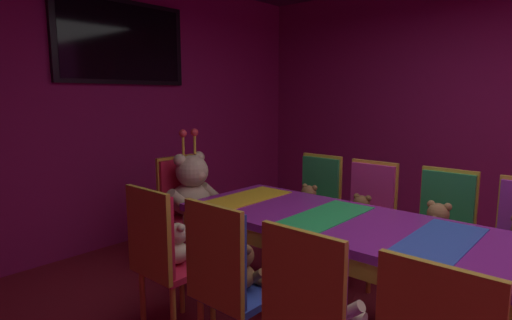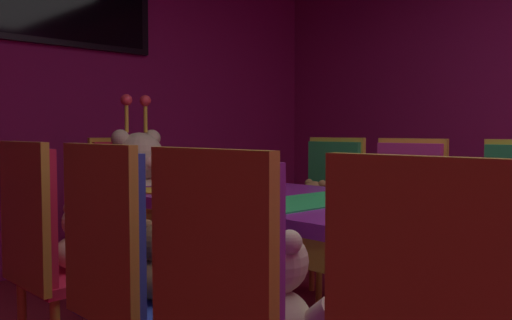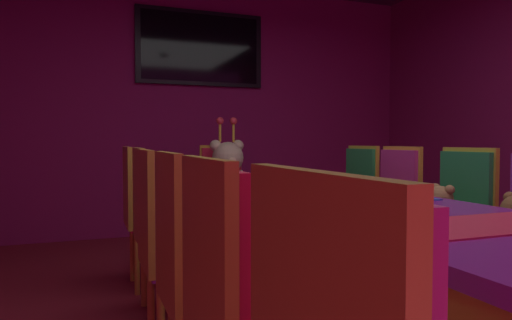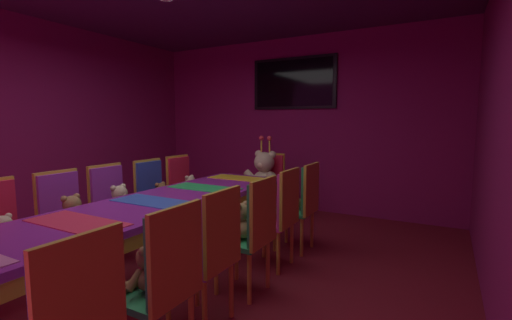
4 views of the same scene
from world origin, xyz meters
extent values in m
cube|color=#8C1959|center=(0.00, 3.20, 1.40)|extent=(5.20, 0.12, 2.80)
cube|color=purple|center=(0.00, 0.00, 0.71)|extent=(0.90, 3.41, 0.05)
cube|color=gold|center=(0.00, 0.00, 0.64)|extent=(0.88, 3.34, 0.10)
cylinder|color=#4C3826|center=(0.38, 1.54, 0.34)|extent=(0.07, 0.07, 0.69)
cylinder|color=#4C3826|center=(-0.38, 1.54, 0.34)|extent=(0.07, 0.07, 0.69)
cube|color=blue|center=(0.00, 0.00, 0.74)|extent=(0.77, 0.32, 0.01)
cube|color=green|center=(0.00, 0.73, 0.74)|extent=(0.77, 0.32, 0.01)
cube|color=yellow|center=(0.00, 1.45, 0.74)|extent=(0.77, 0.32, 0.01)
sphere|color=#9E7247|center=(-0.73, -0.28, 0.69)|extent=(0.16, 0.16, 0.16)
sphere|color=tan|center=(-0.68, -0.28, 0.68)|extent=(0.06, 0.06, 0.06)
sphere|color=#9E7247|center=(-0.75, -0.22, 0.75)|extent=(0.06, 0.06, 0.06)
cube|color=purple|center=(-0.94, 0.25, 0.71)|extent=(0.05, 0.38, 0.50)
cube|color=gold|center=(-0.96, 0.25, 0.71)|extent=(0.03, 0.41, 0.55)
ellipsoid|color=beige|center=(-0.76, 0.25, 0.55)|extent=(0.20, 0.20, 0.16)
sphere|color=beige|center=(-0.74, 0.25, 0.70)|extent=(0.16, 0.16, 0.16)
sphere|color=#FDDCAD|center=(-0.69, 0.25, 0.68)|extent=(0.06, 0.06, 0.06)
sphere|color=beige|center=(-0.76, 0.31, 0.76)|extent=(0.06, 0.06, 0.06)
sphere|color=beige|center=(-0.76, 0.19, 0.76)|extent=(0.06, 0.06, 0.06)
cylinder|color=beige|center=(-0.72, 0.35, 0.57)|extent=(0.06, 0.14, 0.13)
cylinder|color=beige|center=(-0.72, 0.15, 0.57)|extent=(0.06, 0.14, 0.13)
cube|color=#2D47B2|center=(-0.73, 0.82, 0.44)|extent=(0.40, 0.40, 0.04)
cube|color=#2D47B2|center=(-0.91, 0.82, 0.71)|extent=(0.05, 0.38, 0.50)
cube|color=gold|center=(-0.93, 0.82, 0.71)|extent=(0.03, 0.41, 0.55)
ellipsoid|color=brown|center=(-0.73, 0.82, 0.53)|extent=(0.17, 0.17, 0.13)
sphere|color=brown|center=(-0.71, 0.82, 0.65)|extent=(0.13, 0.13, 0.13)
sphere|color=#99663C|center=(-0.67, 0.82, 0.64)|extent=(0.05, 0.05, 0.05)
sphere|color=brown|center=(-0.73, 0.87, 0.70)|extent=(0.05, 0.05, 0.05)
sphere|color=brown|center=(-0.73, 0.77, 0.70)|extent=(0.05, 0.05, 0.05)
cylinder|color=brown|center=(-0.69, 0.91, 0.55)|extent=(0.05, 0.12, 0.11)
cylinder|color=brown|center=(-0.69, 0.74, 0.55)|extent=(0.05, 0.12, 0.11)
cylinder|color=brown|center=(-0.62, 0.87, 0.49)|extent=(0.06, 0.12, 0.06)
cylinder|color=brown|center=(-0.62, 0.78, 0.49)|extent=(0.06, 0.12, 0.06)
cube|color=red|center=(-0.74, 1.37, 0.44)|extent=(0.40, 0.40, 0.04)
cube|color=red|center=(-0.92, 1.37, 0.71)|extent=(0.05, 0.38, 0.50)
cube|color=gold|center=(-0.95, 1.37, 0.71)|extent=(0.03, 0.41, 0.55)
cylinder|color=gold|center=(-0.58, 1.53, 0.21)|extent=(0.04, 0.04, 0.42)
ellipsoid|color=beige|center=(-0.74, 1.37, 0.53)|extent=(0.17, 0.17, 0.14)
sphere|color=beige|center=(-0.73, 1.37, 0.66)|extent=(0.14, 0.14, 0.14)
sphere|color=#FDDCAD|center=(-0.68, 1.37, 0.65)|extent=(0.05, 0.05, 0.05)
sphere|color=beige|center=(-0.74, 1.43, 0.71)|extent=(0.05, 0.05, 0.05)
sphere|color=beige|center=(-0.74, 1.32, 0.71)|extent=(0.05, 0.05, 0.05)
cylinder|color=beige|center=(-0.71, 1.46, 0.55)|extent=(0.05, 0.12, 0.11)
cylinder|color=beige|center=(-0.71, 1.29, 0.55)|extent=(0.05, 0.12, 0.11)
cylinder|color=beige|center=(-0.63, 1.42, 0.49)|extent=(0.06, 0.13, 0.06)
cylinder|color=beige|center=(-0.63, 1.33, 0.49)|extent=(0.06, 0.13, 0.06)
cube|color=#268C4C|center=(0.75, 0.24, 0.44)|extent=(0.40, 0.40, 0.04)
cylinder|color=gold|center=(0.91, 0.40, 0.21)|extent=(0.04, 0.04, 0.42)
cylinder|color=gold|center=(0.59, 0.40, 0.21)|extent=(0.04, 0.04, 0.42)
ellipsoid|color=#9E7247|center=(0.75, 0.24, 0.54)|extent=(0.19, 0.19, 0.15)
sphere|color=#9E7247|center=(0.74, 0.24, 0.68)|extent=(0.15, 0.15, 0.15)
sphere|color=tan|center=(0.68, 0.24, 0.67)|extent=(0.06, 0.06, 0.06)
sphere|color=#9E7247|center=(0.75, 0.30, 0.74)|extent=(0.06, 0.06, 0.06)
cylinder|color=#9E7247|center=(0.71, 0.34, 0.56)|extent=(0.05, 0.14, 0.13)
cylinder|color=#9E7247|center=(0.63, 0.19, 0.49)|extent=(0.07, 0.14, 0.07)
cylinder|color=#9E7247|center=(0.63, 0.30, 0.49)|extent=(0.07, 0.14, 0.07)
cube|color=#CC338C|center=(0.73, 0.84, 0.44)|extent=(0.40, 0.40, 0.04)
cube|color=#CC338C|center=(0.91, 0.84, 0.71)|extent=(0.05, 0.38, 0.50)
cube|color=gold|center=(0.93, 0.84, 0.71)|extent=(0.03, 0.41, 0.55)
cylinder|color=gold|center=(0.89, 1.00, 0.21)|extent=(0.04, 0.04, 0.42)
cylinder|color=gold|center=(0.89, 0.68, 0.21)|extent=(0.04, 0.04, 0.42)
cylinder|color=gold|center=(0.57, 1.00, 0.21)|extent=(0.04, 0.04, 0.42)
cylinder|color=gold|center=(0.57, 0.68, 0.21)|extent=(0.04, 0.04, 0.42)
ellipsoid|color=brown|center=(0.73, 0.84, 0.54)|extent=(0.17, 0.17, 0.14)
sphere|color=brown|center=(0.71, 0.84, 0.66)|extent=(0.14, 0.14, 0.14)
sphere|color=#99663C|center=(0.67, 0.84, 0.65)|extent=(0.05, 0.05, 0.05)
sphere|color=brown|center=(0.73, 0.78, 0.71)|extent=(0.05, 0.05, 0.05)
sphere|color=brown|center=(0.73, 0.89, 0.71)|extent=(0.05, 0.05, 0.05)
cylinder|color=brown|center=(0.69, 0.75, 0.55)|extent=(0.05, 0.12, 0.11)
cylinder|color=brown|center=(0.69, 0.92, 0.55)|extent=(0.05, 0.12, 0.11)
cylinder|color=brown|center=(0.62, 0.79, 0.49)|extent=(0.06, 0.13, 0.06)
cylinder|color=brown|center=(0.62, 0.88, 0.49)|extent=(0.06, 0.13, 0.06)
cube|color=#268C4C|center=(0.75, 1.37, 0.44)|extent=(0.40, 0.40, 0.04)
cube|color=#268C4C|center=(0.93, 1.37, 0.71)|extent=(0.05, 0.38, 0.50)
cube|color=gold|center=(0.95, 1.37, 0.71)|extent=(0.03, 0.41, 0.55)
cylinder|color=gold|center=(0.91, 1.53, 0.21)|extent=(0.04, 0.04, 0.42)
cylinder|color=gold|center=(0.91, 1.21, 0.21)|extent=(0.04, 0.04, 0.42)
cylinder|color=gold|center=(0.59, 1.53, 0.21)|extent=(0.04, 0.04, 0.42)
cylinder|color=gold|center=(0.59, 1.21, 0.21)|extent=(0.04, 0.04, 0.42)
ellipsoid|color=olive|center=(0.75, 1.37, 0.54)|extent=(0.17, 0.17, 0.14)
sphere|color=olive|center=(0.74, 1.37, 0.66)|extent=(0.14, 0.14, 0.14)
sphere|color=#AE7747|center=(0.69, 1.37, 0.65)|extent=(0.05, 0.05, 0.05)
sphere|color=olive|center=(0.75, 1.31, 0.71)|extent=(0.05, 0.05, 0.05)
sphere|color=olive|center=(0.75, 1.42, 0.71)|extent=(0.05, 0.05, 0.05)
cylinder|color=olive|center=(0.72, 1.28, 0.55)|extent=(0.05, 0.12, 0.11)
cylinder|color=olive|center=(0.72, 1.45, 0.55)|extent=(0.05, 0.12, 0.11)
cylinder|color=olive|center=(0.64, 1.32, 0.49)|extent=(0.06, 0.13, 0.06)
cylinder|color=olive|center=(0.64, 1.41, 0.49)|extent=(0.06, 0.13, 0.06)
cube|color=red|center=(0.00, 2.13, 0.44)|extent=(0.40, 0.40, 0.04)
cube|color=red|center=(0.00, 2.31, 0.71)|extent=(0.38, 0.05, 0.50)
cube|color=gold|center=(0.00, 2.33, 0.71)|extent=(0.41, 0.03, 0.55)
cylinder|color=gold|center=(0.16, 2.29, 0.21)|extent=(0.04, 0.04, 0.42)
cylinder|color=gold|center=(0.16, 1.97, 0.21)|extent=(0.04, 0.04, 0.42)
cylinder|color=gold|center=(-0.16, 2.29, 0.21)|extent=(0.04, 0.04, 0.42)
cylinder|color=gold|center=(-0.16, 1.97, 0.21)|extent=(0.04, 0.04, 0.42)
ellipsoid|color=beige|center=(0.00, 2.13, 0.62)|extent=(0.36, 0.36, 0.29)
sphere|color=beige|center=(0.00, 2.09, 0.87)|extent=(0.29, 0.29, 0.29)
sphere|color=#FDDCAD|center=(0.00, 2.00, 0.85)|extent=(0.11, 0.11, 0.11)
sphere|color=beige|center=(0.11, 2.13, 0.98)|extent=(0.11, 0.11, 0.11)
sphere|color=beige|center=(-0.11, 2.13, 0.98)|extent=(0.11, 0.11, 0.11)
cylinder|color=beige|center=(0.18, 2.05, 0.65)|extent=(0.25, 0.10, 0.24)
cylinder|color=beige|center=(-0.18, 2.05, 0.65)|extent=(0.25, 0.10, 0.24)
cylinder|color=beige|center=(0.09, 1.89, 0.52)|extent=(0.27, 0.12, 0.12)
cylinder|color=beige|center=(-0.09, 1.89, 0.52)|extent=(0.27, 0.12, 0.12)
cylinder|color=gold|center=(0.06, 2.13, 1.11)|extent=(0.02, 0.02, 0.19)
sphere|color=#E5333F|center=(0.06, 2.13, 1.21)|extent=(0.07, 0.07, 0.07)
cylinder|color=gold|center=(-0.06, 2.13, 1.11)|extent=(0.02, 0.02, 0.19)
sphere|color=#E5333F|center=(-0.06, 2.13, 1.21)|extent=(0.07, 0.07, 0.07)
camera|label=1|loc=(-2.31, -0.68, 1.53)|focal=29.08mm
camera|label=2|loc=(-1.70, -0.67, 1.02)|focal=37.56mm
camera|label=3|loc=(-1.22, -1.89, 1.02)|focal=32.17mm
camera|label=4|loc=(2.23, -2.19, 1.44)|focal=24.50mm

